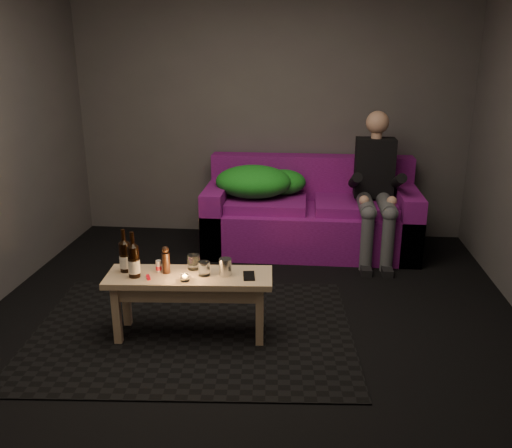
{
  "coord_description": "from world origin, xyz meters",
  "views": [
    {
      "loc": [
        0.39,
        -3.32,
        1.9
      ],
      "look_at": [
        -0.03,
        1.02,
        0.48
      ],
      "focal_mm": 38.0,
      "sensor_mm": 36.0,
      "label": 1
    }
  ],
  "objects_px": {
    "coffee_table": "(190,286)",
    "beer_bottle_a": "(125,256)",
    "steel_cup": "(225,267)",
    "sofa": "(310,217)",
    "beer_bottle_b": "(134,260)",
    "person": "(376,184)"
  },
  "relations": [
    {
      "from": "steel_cup",
      "to": "beer_bottle_b",
      "type": "bearing_deg",
      "value": -171.59
    },
    {
      "from": "coffee_table",
      "to": "sofa",
      "type": "bearing_deg",
      "value": 66.42
    },
    {
      "from": "beer_bottle_b",
      "to": "sofa",
      "type": "bearing_deg",
      "value": 58.82
    },
    {
      "from": "sofa",
      "to": "beer_bottle_a",
      "type": "distance_m",
      "value": 2.24
    },
    {
      "from": "person",
      "to": "coffee_table",
      "type": "relative_size",
      "value": 1.19
    },
    {
      "from": "coffee_table",
      "to": "beer_bottle_a",
      "type": "xyz_separation_m",
      "value": [
        -0.44,
        0.02,
        0.19
      ]
    },
    {
      "from": "beer_bottle_b",
      "to": "beer_bottle_a",
      "type": "bearing_deg",
      "value": 136.41
    },
    {
      "from": "beer_bottle_b",
      "to": "steel_cup",
      "type": "bearing_deg",
      "value": 8.41
    },
    {
      "from": "sofa",
      "to": "coffee_table",
      "type": "xyz_separation_m",
      "value": [
        -0.81,
        -1.85,
        0.06
      ]
    },
    {
      "from": "beer_bottle_b",
      "to": "coffee_table",
      "type": "bearing_deg",
      "value": 10.82
    },
    {
      "from": "sofa",
      "to": "coffee_table",
      "type": "bearing_deg",
      "value": -113.58
    },
    {
      "from": "coffee_table",
      "to": "beer_bottle_b",
      "type": "bearing_deg",
      "value": -169.18
    },
    {
      "from": "sofa",
      "to": "steel_cup",
      "type": "bearing_deg",
      "value": -107.17
    },
    {
      "from": "coffee_table",
      "to": "beer_bottle_a",
      "type": "relative_size",
      "value": 3.79
    },
    {
      "from": "coffee_table",
      "to": "beer_bottle_a",
      "type": "height_order",
      "value": "beer_bottle_a"
    },
    {
      "from": "beer_bottle_a",
      "to": "person",
      "type": "bearing_deg",
      "value": 42.17
    },
    {
      "from": "beer_bottle_a",
      "to": "steel_cup",
      "type": "xyz_separation_m",
      "value": [
        0.68,
        0.0,
        -0.05
      ]
    },
    {
      "from": "coffee_table",
      "to": "person",
      "type": "bearing_deg",
      "value": 50.26
    },
    {
      "from": "beer_bottle_a",
      "to": "steel_cup",
      "type": "relative_size",
      "value": 2.6
    },
    {
      "from": "person",
      "to": "steel_cup",
      "type": "relative_size",
      "value": 11.74
    },
    {
      "from": "steel_cup",
      "to": "beer_bottle_a",
      "type": "bearing_deg",
      "value": -179.66
    },
    {
      "from": "person",
      "to": "beer_bottle_a",
      "type": "relative_size",
      "value": 4.52
    }
  ]
}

